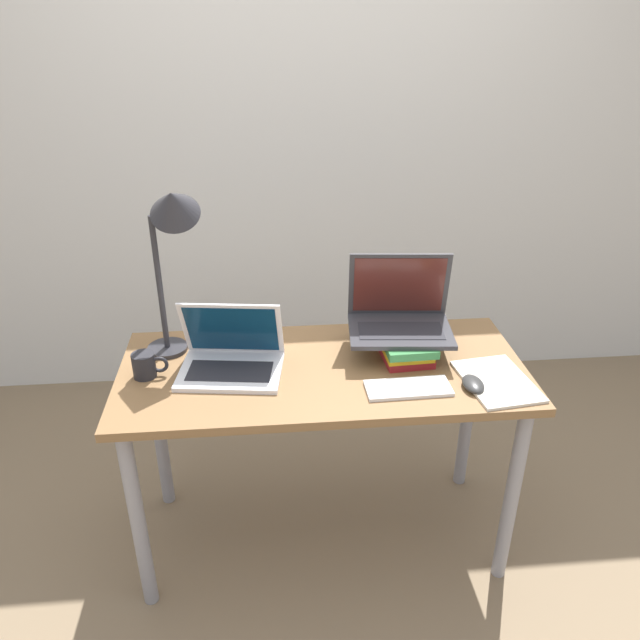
# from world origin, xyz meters

# --- Properties ---
(ground_plane) EXTENTS (14.00, 14.00, 0.00)m
(ground_plane) POSITION_xyz_m (0.00, 0.00, 0.00)
(ground_plane) COLOR #7A664C
(wall_back) EXTENTS (8.00, 0.05, 2.70)m
(wall_back) POSITION_xyz_m (0.00, 1.54, 1.35)
(wall_back) COLOR silver
(wall_back) RESTS_ON ground_plane
(desk) EXTENTS (1.37, 0.61, 0.77)m
(desk) POSITION_xyz_m (0.00, 0.31, 0.66)
(desk) COLOR brown
(desk) RESTS_ON ground_plane
(laptop_left) EXTENTS (0.37, 0.29, 0.24)m
(laptop_left) POSITION_xyz_m (-0.30, 0.32, 0.82)
(laptop_left) COLOR silver
(laptop_left) RESTS_ON desk
(book_stack) EXTENTS (0.18, 0.26, 0.08)m
(book_stack) POSITION_xyz_m (0.29, 0.36, 0.81)
(book_stack) COLOR maroon
(book_stack) RESTS_ON desk
(laptop_on_books) EXTENTS (0.37, 0.28, 0.26)m
(laptop_on_books) POSITION_xyz_m (0.28, 0.41, 0.90)
(laptop_on_books) COLOR #333338
(laptop_on_books) RESTS_ON book_stack
(wireless_keyboard) EXTENTS (0.27, 0.12, 0.01)m
(wireless_keyboard) POSITION_xyz_m (0.26, 0.15, 0.77)
(wireless_keyboard) COLOR white
(wireless_keyboard) RESTS_ON desk
(mouse) EXTENTS (0.07, 0.11, 0.03)m
(mouse) POSITION_xyz_m (0.47, 0.14, 0.78)
(mouse) COLOR #2D2D2D
(mouse) RESTS_ON desk
(notepad) EXTENTS (0.24, 0.31, 0.01)m
(notepad) POSITION_xyz_m (0.55, 0.16, 0.77)
(notepad) COLOR silver
(notepad) RESTS_ON desk
(mug) EXTENTS (0.12, 0.08, 0.08)m
(mug) POSITION_xyz_m (-0.58, 0.30, 0.81)
(mug) COLOR #232328
(mug) RESTS_ON desk
(desk_lamp) EXTENTS (0.23, 0.20, 0.63)m
(desk_lamp) POSITION_xyz_m (-0.47, 0.44, 1.24)
(desk_lamp) COLOR #28282D
(desk_lamp) RESTS_ON desk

